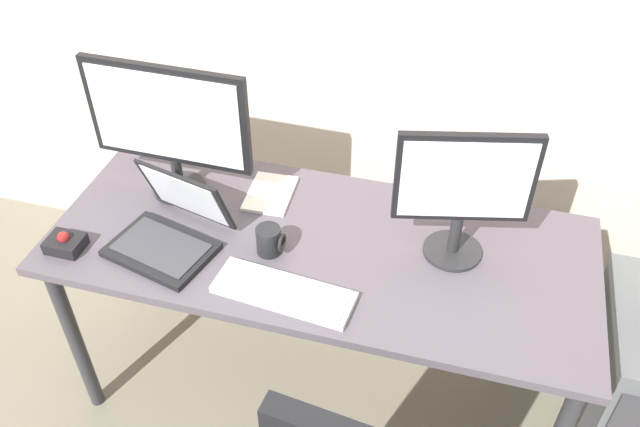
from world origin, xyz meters
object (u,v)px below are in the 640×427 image
(paper_notepad, at_px, (270,194))
(laptop, at_px, (170,229))
(monitor_side, at_px, (463,189))
(coffee_mug, at_px, (270,240))
(keyboard, at_px, (284,292))
(trackball_mouse, at_px, (65,243))
(monitor_main, at_px, (168,122))

(paper_notepad, bearing_deg, laptop, -126.09)
(monitor_side, xyz_separation_m, coffee_mug, (-0.54, -0.15, -0.21))
(laptop, distance_m, coffee_mug, 0.31)
(keyboard, relative_size, coffee_mug, 4.58)
(laptop, relative_size, paper_notepad, 1.79)
(laptop, bearing_deg, paper_notepad, 53.91)
(laptop, relative_size, trackball_mouse, 3.39)
(coffee_mug, height_order, paper_notepad, coffee_mug)
(trackball_mouse, relative_size, paper_notepad, 0.53)
(monitor_main, xyz_separation_m, trackball_mouse, (-0.22, -0.36, -0.25))
(monitor_side, relative_size, keyboard, 1.04)
(monitor_side, distance_m, keyboard, 0.59)
(keyboard, distance_m, trackball_mouse, 0.71)
(laptop, relative_size, coffee_mug, 4.06)
(monitor_side, xyz_separation_m, keyboard, (-0.45, -0.31, -0.24))
(monitor_main, height_order, paper_notepad, monitor_main)
(trackball_mouse, distance_m, paper_notepad, 0.67)
(laptop, bearing_deg, coffee_mug, 7.42)
(monitor_main, relative_size, laptop, 1.48)
(monitor_side, distance_m, coffee_mug, 0.60)
(coffee_mug, bearing_deg, paper_notepad, 108.85)
(monitor_side, distance_m, paper_notepad, 0.69)
(coffee_mug, distance_m, paper_notepad, 0.28)
(monitor_side, bearing_deg, coffee_mug, -164.94)
(monitor_main, distance_m, trackball_mouse, 0.49)
(coffee_mug, bearing_deg, laptop, -172.58)
(trackball_mouse, xyz_separation_m, paper_notepad, (0.52, 0.42, -0.02))
(keyboard, relative_size, paper_notepad, 2.02)
(monitor_main, xyz_separation_m, monitor_side, (0.94, -0.06, -0.02))
(monitor_main, bearing_deg, paper_notepad, 10.23)
(coffee_mug, bearing_deg, monitor_side, 15.06)
(monitor_side, xyz_separation_m, paper_notepad, (-0.63, 0.12, -0.25))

